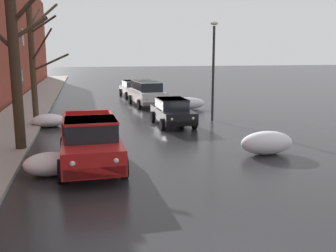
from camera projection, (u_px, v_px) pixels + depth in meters
left_sidewalk_slab at (20, 118)px, 22.29m from camera, size 2.93×80.00×0.15m
snow_bank_near_corner_left at (49, 121)px, 20.03m from camera, size 1.70×1.25×0.68m
snow_bank_along_left_kerb at (269, 143)px, 14.63m from camera, size 2.07×0.99×0.90m
snow_bank_near_corner_right at (186, 104)px, 26.07m from camera, size 2.68×0.94×0.82m
snow_bank_along_right_kerb at (52, 164)px, 12.19m from camera, size 1.67×1.29×0.72m
bare_tree_second_along_sidewalk at (16, 59)px, 14.36m from camera, size 2.93×1.73×6.90m
bare_tree_mid_block at (35, 60)px, 19.60m from camera, size 2.01×3.68×6.43m
pickup_truck_red_approaching_near_lane at (91, 142)px, 12.93m from camera, size 2.17×5.27×1.76m
sedan_black_parked_kerbside_close at (172, 111)px, 20.42m from camera, size 1.92×3.97×1.42m
suv_white_parked_kerbside_mid at (147, 92)px, 27.69m from camera, size 2.31×4.85×1.82m
sedan_silver_parked_far_down_block at (133, 88)px, 33.41m from camera, size 2.26×4.33×1.42m
street_lamp_post at (213, 66)px, 21.53m from camera, size 0.44×0.24×5.52m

